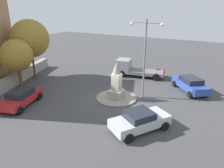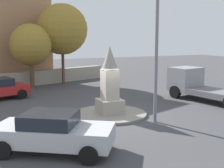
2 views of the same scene
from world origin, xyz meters
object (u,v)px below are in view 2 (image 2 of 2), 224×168
(car_silver_near_island, at_px, (53,132))
(tree_near_wall, at_px, (62,29))
(streetlamp, at_px, (157,30))
(truck_grey_approaching, at_px, (199,85))
(tree_mid_cluster, at_px, (31,45))
(monument, at_px, (110,85))

(car_silver_near_island, height_order, tree_near_wall, tree_near_wall)
(streetlamp, xyz_separation_m, truck_grey_approaching, (-3.40, 5.48, -3.46))
(tree_mid_cluster, bearing_deg, monument, 12.11)
(streetlamp, distance_m, truck_grey_approaching, 7.32)
(car_silver_near_island, height_order, tree_mid_cluster, tree_mid_cluster)
(monument, height_order, tree_mid_cluster, tree_mid_cluster)
(tree_mid_cluster, bearing_deg, car_silver_near_island, -6.61)
(streetlamp, distance_m, car_silver_near_island, 6.79)
(car_silver_near_island, bearing_deg, tree_mid_cluster, 173.39)
(monument, xyz_separation_m, streetlamp, (2.04, 1.50, 2.78))
(tree_near_wall, distance_m, tree_mid_cluster, 3.27)
(streetlamp, relative_size, tree_near_wall, 1.05)
(car_silver_near_island, distance_m, truck_grey_approaching, 12.10)
(streetlamp, relative_size, car_silver_near_island, 1.59)
(tree_near_wall, bearing_deg, car_silver_near_island, -16.28)
(tree_mid_cluster, bearing_deg, truck_grey_approaching, 45.39)
(streetlamp, relative_size, tree_mid_cluster, 1.41)
(streetlamp, relative_size, truck_grey_approaching, 1.19)
(car_silver_near_island, height_order, truck_grey_approaching, truck_grey_approaching)
(streetlamp, bearing_deg, car_silver_near_island, -71.09)
(streetlamp, bearing_deg, tree_mid_cluster, -163.32)
(streetlamp, height_order, car_silver_near_island, streetlamp)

